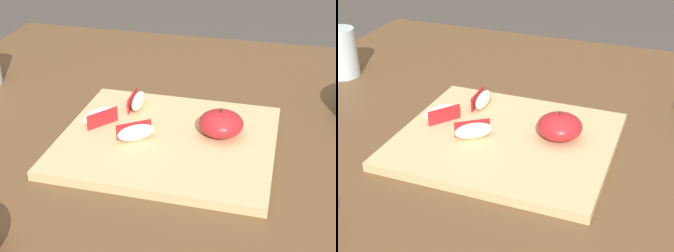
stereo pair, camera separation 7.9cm
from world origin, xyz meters
TOP-DOWN VIEW (x-y plane):
  - dining_table at (0.00, 0.00)m, footprint 1.26×0.97m
  - cutting_board at (-0.07, -0.07)m, footprint 0.35×0.30m
  - apple_half_skin_up at (0.01, -0.04)m, footprint 0.07×0.07m
  - apple_wedge_near_knife at (-0.12, -0.10)m, footprint 0.06×0.05m
  - apple_wedge_left at (-0.20, -0.06)m, footprint 0.06×0.06m
  - apple_wedge_front at (-0.15, 0.01)m, footprint 0.03×0.06m
  - drinking_glass_water at (-0.51, 0.07)m, footprint 0.07×0.07m

SIDE VIEW (x-z plane):
  - dining_table at x=0.00m, z-range 0.27..1.02m
  - cutting_board at x=-0.07m, z-range 0.74..0.76m
  - apple_wedge_near_knife at x=-0.12m, z-range 0.76..0.79m
  - apple_wedge_left at x=-0.20m, z-range 0.76..0.79m
  - apple_wedge_front at x=-0.15m, z-range 0.76..0.79m
  - apple_half_skin_up at x=0.01m, z-range 0.75..0.80m
  - drinking_glass_water at x=-0.51m, z-range 0.74..0.85m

